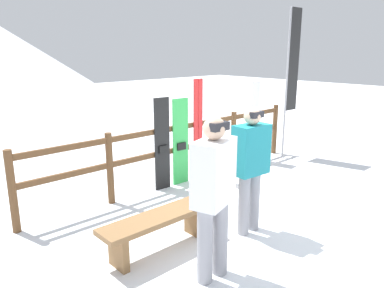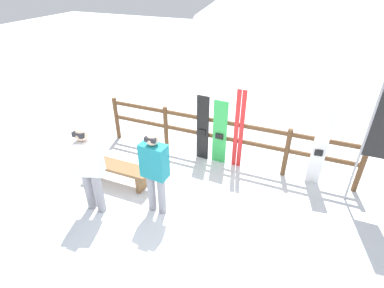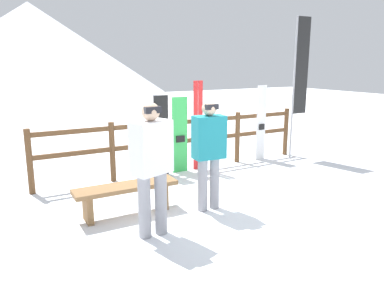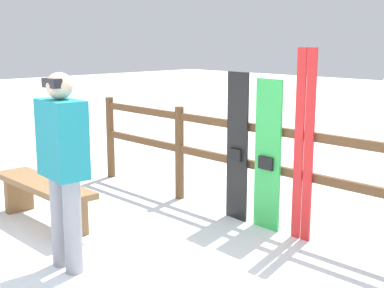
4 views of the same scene
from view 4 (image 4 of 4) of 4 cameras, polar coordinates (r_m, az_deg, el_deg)
fence at (r=5.11m, az=8.82°, el=-2.10°), size 5.45×0.10×1.05m
bench at (r=5.44m, az=-15.59°, el=-4.96°), size 1.41×0.36×0.43m
person_teal at (r=4.20m, az=-13.60°, el=-1.56°), size 0.45×0.27×1.55m
snowboard_black_stripe at (r=5.30m, az=4.84°, el=-0.37°), size 0.28×0.07×1.48m
snowboard_green at (r=5.07m, az=8.07°, el=-1.25°), size 0.31×0.07×1.43m
ski_pair_red at (r=4.81m, az=11.84°, el=-0.25°), size 0.19×0.02×1.72m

